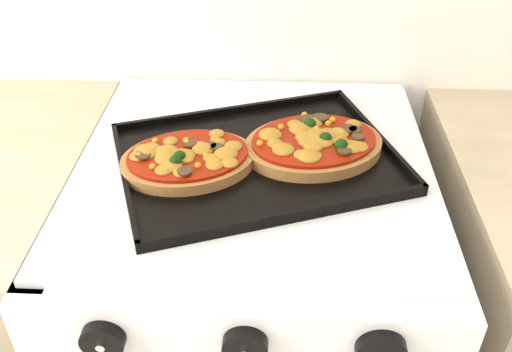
# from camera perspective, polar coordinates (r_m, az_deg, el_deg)

# --- Properties ---
(stove) EXTENTS (0.60, 0.60, 0.91)m
(stove) POSITION_cam_1_polar(r_m,az_deg,el_deg) (1.26, -0.24, -15.70)
(stove) COLOR white
(stove) RESTS_ON floor
(control_panel) EXTENTS (0.60, 0.02, 0.09)m
(control_panel) POSITION_cam_1_polar(r_m,az_deg,el_deg) (0.76, -1.60, -15.41)
(control_panel) COLOR white
(control_panel) RESTS_ON stove
(knob_left) EXTENTS (0.06, 0.02, 0.06)m
(knob_left) POSITION_cam_1_polar(r_m,az_deg,el_deg) (0.78, -15.08, -15.57)
(knob_left) COLOR black
(knob_left) RESTS_ON control_panel
(knob_center) EXTENTS (0.06, 0.02, 0.06)m
(knob_center) POSITION_cam_1_polar(r_m,az_deg,el_deg) (0.75, -1.11, -16.63)
(knob_center) COLOR black
(knob_center) RESTS_ON control_panel
(knob_right) EXTENTS (0.06, 0.02, 0.06)m
(knob_right) POSITION_cam_1_polar(r_m,az_deg,el_deg) (0.76, 12.39, -16.76)
(knob_right) COLOR black
(knob_right) RESTS_ON control_panel
(baking_tray) EXTENTS (0.53, 0.46, 0.02)m
(baking_tray) POSITION_cam_1_polar(r_m,az_deg,el_deg) (0.94, 0.15, 1.88)
(baking_tray) COLOR black
(baking_tray) RESTS_ON stove
(pizza_left) EXTENTS (0.25, 0.22, 0.03)m
(pizza_left) POSITION_cam_1_polar(r_m,az_deg,el_deg) (0.92, -6.81, 1.82)
(pizza_left) COLOR #9C6836
(pizza_left) RESTS_ON baking_tray
(pizza_right) EXTENTS (0.27, 0.23, 0.03)m
(pizza_right) POSITION_cam_1_polar(r_m,az_deg,el_deg) (0.95, 5.78, 3.29)
(pizza_right) COLOR #9C6836
(pizza_right) RESTS_ON baking_tray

